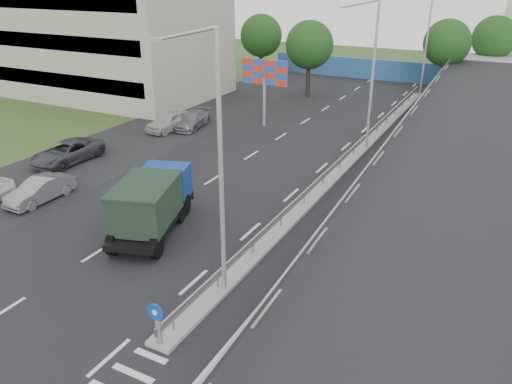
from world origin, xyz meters
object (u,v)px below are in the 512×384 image
Objects in this scene: lamp_post_far at (425,38)px; parked_car_d at (192,120)px; sign_bollard at (157,324)px; lamp_post_near at (216,156)px; billboard at (265,76)px; lamp_post_mid at (371,69)px; parked_car_e at (171,121)px; parked_car_b at (40,190)px; dump_truck at (152,201)px; parked_car_c at (67,152)px.

lamp_post_far reaches higher than parked_car_d.
sign_bollard is 44.08m from lamp_post_far.
billboard is at bearing 112.49° from lamp_post_near.
sign_bollard reaches higher than parked_car_d.
lamp_post_mid is at bearing -4.42° from parked_car_d.
lamp_post_mid reaches higher than parked_car_e.
lamp_post_mid reaches higher than parked_car_b.
parked_car_d is (-8.58, 15.89, -0.92)m from dump_truck.
sign_bollard is at bearing -90.26° from lamp_post_mid.
parked_car_c reaches higher than parked_car_b.
parked_car_d is 1.77m from parked_car_e.
billboard is 20.01m from parked_car_b.
parked_car_e is at bearing 131.30° from lamp_post_near.
sign_bollard is 27.53m from billboard.
billboard is at bearing 61.34° from parked_car_c.
parked_car_e is (-1.10, -1.38, 0.11)m from parked_car_d.
billboard is (-9.11, -18.00, -1.62)m from lamp_post_far.
lamp_post_mid is at bearing 35.92° from parked_car_c.
sign_bollard reaches higher than parked_car_c.
parked_car_b is at bearing -102.88° from billboard.
lamp_post_far is 39.91m from parked_car_b.
dump_truck is at bearing 2.03° from parked_car_b.
lamp_post_near is 1.00× the size of lamp_post_far.
sign_bollard is 0.37× the size of parked_car_d.
parked_car_c is (-3.49, 5.27, 0.05)m from parked_car_b.
parked_car_b reaches higher than parked_car_d.
lamp_post_far is 36.53m from parked_car_c.
billboard reaches higher than parked_car_b.
lamp_post_near is 2.22× the size of parked_car_e.
parked_car_b is (-13.50, -37.20, -5.14)m from lamp_post_far.
lamp_post_far is 2.21× the size of parked_car_d.
dump_truck is at bearing -79.78° from billboard.
billboard reaches higher than dump_truck.
billboard is 8.43m from parked_car_e.
sign_bollard is 0.17× the size of lamp_post_near.
lamp_post_near reaches higher than parked_car_d.
lamp_post_near is at bearing -24.57° from parked_car_c.
dump_truck is at bearing -70.56° from parked_car_d.
sign_bollard is at bearing -66.99° from parked_car_d.
sign_bollard reaches higher than parked_car_e.
billboard reaches higher than parked_car_e.
parked_car_c is at bearing -90.63° from parked_car_e.
parked_car_d is at bearing -148.77° from billboard.
parked_car_e is (-6.26, -4.51, -3.41)m from billboard.
parked_car_e is at bearing -124.32° from lamp_post_far.
lamp_post_near and lamp_post_mid have the same top height.
lamp_post_near is 1.47× the size of dump_truck.
lamp_post_far is at bearing 47.03° from parked_car_d.
lamp_post_near reaches higher than dump_truck.
parked_car_c is 1.14× the size of parked_car_d.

